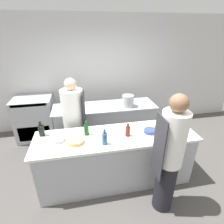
{
  "coord_description": "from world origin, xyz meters",
  "views": [
    {
      "loc": [
        -0.52,
        -2.3,
        2.44
      ],
      "look_at": [
        0.0,
        0.35,
        1.16
      ],
      "focal_mm": 28.0,
      "sensor_mm": 36.0,
      "label": 1
    }
  ],
  "objects_px": {
    "oven_range": "(36,118)",
    "chef_at_prep_near": "(169,158)",
    "bottle_water": "(128,131)",
    "bottle_sauce": "(163,133)",
    "bottle_wine": "(105,138)",
    "bowl_prep_small": "(75,141)",
    "bottle_vinegar": "(86,129)",
    "chef_at_stove": "(74,122)",
    "bowl_mixing_large": "(58,139)",
    "bowl_ceramic_blue": "(150,131)",
    "bottle_cooking_oil": "(41,130)",
    "bottle_olive_oil": "(183,129)",
    "stockpot": "(128,101)"
  },
  "relations": [
    {
      "from": "bottle_olive_oil",
      "to": "bottle_sauce",
      "type": "height_order",
      "value": "bottle_sauce"
    },
    {
      "from": "oven_range",
      "to": "bottle_wine",
      "type": "height_order",
      "value": "bottle_wine"
    },
    {
      "from": "bottle_vinegar",
      "to": "bowl_mixing_large",
      "type": "distance_m",
      "value": 0.45
    },
    {
      "from": "bottle_water",
      "to": "bowl_ceramic_blue",
      "type": "height_order",
      "value": "bottle_water"
    },
    {
      "from": "oven_range",
      "to": "chef_at_prep_near",
      "type": "bearing_deg",
      "value": -47.54
    },
    {
      "from": "chef_at_prep_near",
      "to": "bowl_mixing_large",
      "type": "xyz_separation_m",
      "value": [
        -1.47,
        0.68,
        0.02
      ]
    },
    {
      "from": "bottle_olive_oil",
      "to": "bottle_sauce",
      "type": "bearing_deg",
      "value": -164.23
    },
    {
      "from": "bowl_mixing_large",
      "to": "bowl_ceramic_blue",
      "type": "relative_size",
      "value": 1.08
    },
    {
      "from": "bowl_ceramic_blue",
      "to": "bottle_vinegar",
      "type": "bearing_deg",
      "value": 172.35
    },
    {
      "from": "bowl_prep_small",
      "to": "bottle_sauce",
      "type": "bearing_deg",
      "value": -7.74
    },
    {
      "from": "bottle_wine",
      "to": "bowl_prep_small",
      "type": "relative_size",
      "value": 0.99
    },
    {
      "from": "bowl_mixing_large",
      "to": "bowl_prep_small",
      "type": "relative_size",
      "value": 0.82
    },
    {
      "from": "bottle_wine",
      "to": "bowl_ceramic_blue",
      "type": "relative_size",
      "value": 1.3
    },
    {
      "from": "chef_at_prep_near",
      "to": "bowl_prep_small",
      "type": "relative_size",
      "value": 7.09
    },
    {
      "from": "bottle_wine",
      "to": "bottle_sauce",
      "type": "bearing_deg",
      "value": -3.72
    },
    {
      "from": "bottle_sauce",
      "to": "bottle_water",
      "type": "xyz_separation_m",
      "value": [
        -0.5,
        0.21,
        -0.03
      ]
    },
    {
      "from": "chef_at_stove",
      "to": "bottle_water",
      "type": "distance_m",
      "value": 1.13
    },
    {
      "from": "chef_at_prep_near",
      "to": "bottle_wine",
      "type": "bearing_deg",
      "value": 61.59
    },
    {
      "from": "chef_at_prep_near",
      "to": "bottle_wine",
      "type": "height_order",
      "value": "chef_at_prep_near"
    },
    {
      "from": "chef_at_prep_near",
      "to": "bowl_prep_small",
      "type": "xyz_separation_m",
      "value": [
        -1.21,
        0.58,
        0.03
      ]
    },
    {
      "from": "bottle_vinegar",
      "to": "chef_at_prep_near",
      "type": "bearing_deg",
      "value": -36.79
    },
    {
      "from": "stockpot",
      "to": "bowl_ceramic_blue",
      "type": "bearing_deg",
      "value": -87.02
    },
    {
      "from": "bottle_olive_oil",
      "to": "bottle_cooking_oil",
      "type": "distance_m",
      "value": 2.25
    },
    {
      "from": "bottle_wine",
      "to": "bottle_cooking_oil",
      "type": "relative_size",
      "value": 1.01
    },
    {
      "from": "bottle_cooking_oil",
      "to": "bowl_ceramic_blue",
      "type": "bearing_deg",
      "value": -8.26
    },
    {
      "from": "chef_at_stove",
      "to": "bottle_cooking_oil",
      "type": "height_order",
      "value": "chef_at_stove"
    },
    {
      "from": "bottle_water",
      "to": "bottle_sauce",
      "type": "bearing_deg",
      "value": -22.72
    },
    {
      "from": "oven_range",
      "to": "chef_at_prep_near",
      "type": "xyz_separation_m",
      "value": [
        2.18,
        -2.38,
        0.4
      ]
    },
    {
      "from": "bottle_wine",
      "to": "bottle_cooking_oil",
      "type": "xyz_separation_m",
      "value": [
        -0.94,
        0.42,
        -0.0
      ]
    },
    {
      "from": "bowl_prep_small",
      "to": "bowl_ceramic_blue",
      "type": "bearing_deg",
      "value": 2.44
    },
    {
      "from": "bottle_cooking_oil",
      "to": "bottle_sauce",
      "type": "bearing_deg",
      "value": -14.64
    },
    {
      "from": "bottle_water",
      "to": "bowl_mixing_large",
      "type": "distance_m",
      "value": 1.08
    },
    {
      "from": "bottle_water",
      "to": "bowl_ceramic_blue",
      "type": "distance_m",
      "value": 0.39
    },
    {
      "from": "bowl_mixing_large",
      "to": "chef_at_stove",
      "type": "bearing_deg",
      "value": 70.88
    },
    {
      "from": "chef_at_prep_near",
      "to": "bottle_water",
      "type": "relative_size",
      "value": 8.24
    },
    {
      "from": "oven_range",
      "to": "bottle_water",
      "type": "distance_m",
      "value": 2.56
    },
    {
      "from": "bottle_olive_oil",
      "to": "bottle_wine",
      "type": "height_order",
      "value": "bottle_wine"
    },
    {
      "from": "bowl_ceramic_blue",
      "to": "chef_at_stove",
      "type": "bearing_deg",
      "value": 149.38
    },
    {
      "from": "bowl_ceramic_blue",
      "to": "bottle_olive_oil",
      "type": "bearing_deg",
      "value": -13.24
    },
    {
      "from": "chef_at_stove",
      "to": "bottle_water",
      "type": "xyz_separation_m",
      "value": [
        0.84,
        -0.74,
        0.16
      ]
    },
    {
      "from": "chef_at_prep_near",
      "to": "bottle_cooking_oil",
      "type": "bearing_deg",
      "value": 65.01
    },
    {
      "from": "bottle_olive_oil",
      "to": "stockpot",
      "type": "height_order",
      "value": "stockpot"
    },
    {
      "from": "chef_at_prep_near",
      "to": "bottle_water",
      "type": "height_order",
      "value": "chef_at_prep_near"
    },
    {
      "from": "chef_at_stove",
      "to": "bottle_water",
      "type": "bearing_deg",
      "value": 54.72
    },
    {
      "from": "bowl_prep_small",
      "to": "chef_at_stove",
      "type": "bearing_deg",
      "value": 91.73
    },
    {
      "from": "bottle_wine",
      "to": "bowl_prep_small",
      "type": "height_order",
      "value": "bottle_wine"
    },
    {
      "from": "bowl_mixing_large",
      "to": "bottle_vinegar",
      "type": "bearing_deg",
      "value": 12.14
    },
    {
      "from": "oven_range",
      "to": "bowl_prep_small",
      "type": "height_order",
      "value": "oven_range"
    },
    {
      "from": "bottle_cooking_oil",
      "to": "bottle_water",
      "type": "height_order",
      "value": "bottle_cooking_oil"
    },
    {
      "from": "stockpot",
      "to": "oven_range",
      "type": "bearing_deg",
      "value": 163.28
    }
  ]
}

